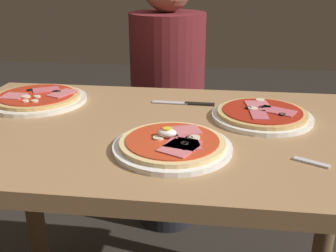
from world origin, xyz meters
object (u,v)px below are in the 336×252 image
(fork, at_px, (325,166))
(pizza_foreground, at_px, (173,145))
(dining_table, at_px, (161,170))
(knife, at_px, (187,103))
(pizza_across_left, at_px, (262,115))
(diner_person, at_px, (167,109))
(pizza_across_right, at_px, (37,98))

(fork, bearing_deg, pizza_foreground, 172.01)
(dining_table, bearing_deg, knife, 74.92)
(pizza_across_left, xyz_separation_m, fork, (0.11, -0.28, -0.01))
(fork, relative_size, diner_person, 0.12)
(dining_table, xyz_separation_m, pizza_across_right, (-0.41, 0.16, 0.14))
(pizza_across_right, bearing_deg, fork, -23.67)
(pizza_foreground, bearing_deg, dining_table, 109.33)
(knife, bearing_deg, fork, -49.81)
(dining_table, bearing_deg, fork, -26.21)
(pizza_across_right, distance_m, fork, 0.86)
(pizza_foreground, bearing_deg, diner_person, 98.29)
(pizza_across_left, relative_size, knife, 1.40)
(fork, bearing_deg, dining_table, 153.79)
(fork, height_order, knife, knife)
(dining_table, bearing_deg, pizza_foreground, -70.67)
(pizza_across_left, bearing_deg, knife, 154.95)
(diner_person, bearing_deg, pizza_across_left, 118.85)
(knife, bearing_deg, pizza_across_left, -25.05)
(pizza_across_right, xyz_separation_m, fork, (0.78, -0.34, -0.01))
(pizza_across_right, bearing_deg, pizza_across_left, -5.38)
(pizza_foreground, bearing_deg, knife, 89.27)
(fork, bearing_deg, pizza_across_right, 156.33)
(pizza_foreground, height_order, diner_person, diner_person)
(dining_table, distance_m, knife, 0.24)
(knife, bearing_deg, pizza_foreground, -90.73)
(dining_table, bearing_deg, pizza_across_right, 158.73)
(pizza_foreground, relative_size, fork, 1.87)
(pizza_foreground, xyz_separation_m, pizza_across_left, (0.22, 0.23, -0.00))
(pizza_across_left, bearing_deg, pizza_across_right, 174.62)
(pizza_foreground, bearing_deg, pizza_across_right, 146.98)
(knife, distance_m, diner_person, 0.58)
(dining_table, distance_m, pizza_across_left, 0.32)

